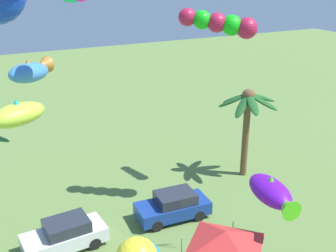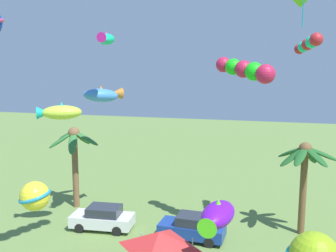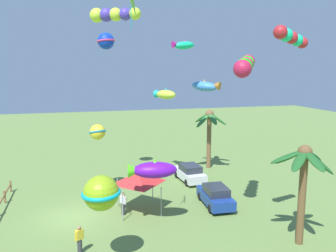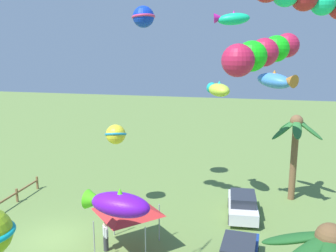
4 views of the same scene
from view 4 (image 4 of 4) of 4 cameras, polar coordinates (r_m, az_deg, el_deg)
ground_plane at (r=22.08m, az=-17.38°, el=-16.29°), size 120.00×120.00×0.00m
palm_tree_0 at (r=26.11m, az=19.08°, el=-1.72°), size 3.81×3.50×5.92m
parked_car_1 at (r=23.74m, az=11.45°, el=-11.87°), size 4.02×1.99×1.51m
spectator_1 at (r=19.97m, az=-9.60°, el=-16.43°), size 0.48×0.40×1.59m
festival_tent at (r=19.12m, az=-6.24°, el=-12.13°), size 2.86×2.86×2.85m
kite_fish_1 at (r=20.89m, az=9.80°, el=16.03°), size 1.13×2.04×0.84m
kite_fish_2 at (r=22.29m, az=16.36°, el=6.78°), size 2.55×2.58×1.15m
kite_tube_3 at (r=13.12m, az=14.19°, el=10.84°), size 3.40×2.63×1.46m
kite_ball_4 at (r=23.36m, az=-8.08°, el=-1.28°), size 1.72×1.73×1.25m
kite_ball_5 at (r=25.02m, az=-3.82°, el=16.49°), size 2.18×2.18×1.40m
kite_fish_6 at (r=23.66m, az=7.77°, el=5.61°), size 2.65×2.00×1.01m
kite_fish_9 at (r=16.28m, az=-7.95°, el=-11.79°), size 1.76×3.17×1.23m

